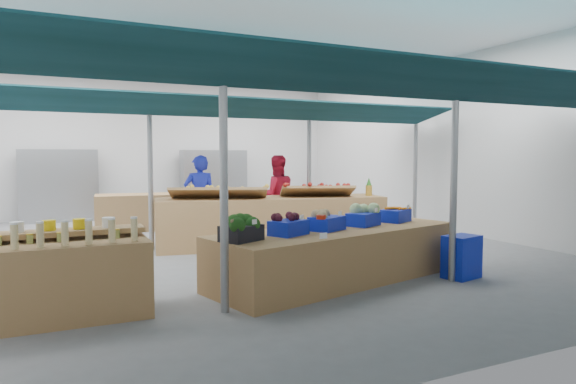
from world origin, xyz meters
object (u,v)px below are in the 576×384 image
at_px(vendor_left, 200,199).
at_px(veg_counter, 337,255).
at_px(fruit_counter, 272,221).
at_px(vendor_right, 276,196).
at_px(crate_stack, 462,257).
at_px(bottle_shelf, 58,277).

bearing_deg(vendor_left, veg_counter, 112.00).
xyz_separation_m(fruit_counter, vendor_right, (0.60, 1.10, 0.43)).
distance_m(veg_counter, crate_stack, 1.90).
bearing_deg(vendor_right, fruit_counter, 71.70).
bearing_deg(crate_stack, veg_counter, 159.22).
relative_size(bottle_shelf, crate_stack, 3.06).
height_order(bottle_shelf, vendor_right, vendor_right).
relative_size(veg_counter, vendor_left, 2.13).
xyz_separation_m(fruit_counter, vendor_left, (-1.20, 1.10, 0.43)).
height_order(fruit_counter, vendor_left, vendor_left).
bearing_deg(fruit_counter, vendor_right, 71.70).
height_order(vendor_left, vendor_right, same).
height_order(bottle_shelf, crate_stack, bottle_shelf).
distance_m(veg_counter, vendor_right, 4.37).
bearing_deg(veg_counter, vendor_left, 88.04).
relative_size(veg_counter, crate_stack, 6.13).
xyz_separation_m(fruit_counter, crate_stack, (1.45, -3.81, -0.17)).
bearing_deg(bottle_shelf, vendor_right, 43.84).
xyz_separation_m(bottle_shelf, crate_stack, (5.54, -0.50, -0.15)).
bearing_deg(vendor_left, bottle_shelf, 67.04).
bearing_deg(vendor_right, crate_stack, 110.11).
bearing_deg(vendor_left, crate_stack, 128.64).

